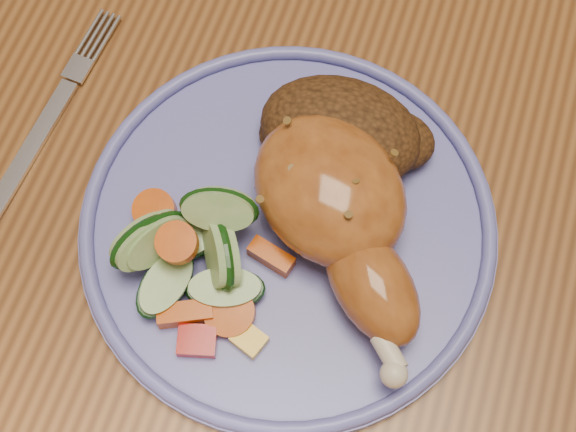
{
  "coord_description": "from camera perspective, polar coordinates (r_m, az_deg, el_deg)",
  "views": [
    {
      "loc": [
        0.02,
        -0.3,
        1.26
      ],
      "look_at": [
        -0.04,
        -0.11,
        0.78
      ],
      "focal_mm": 50.0,
      "sensor_mm": 36.0,
      "label": 1
    }
  ],
  "objects": [
    {
      "name": "ground",
      "position": [
        1.3,
        3.35,
        -9.19
      ],
      "size": [
        4.0,
        4.0,
        0.0
      ],
      "primitive_type": "plane",
      "color": "#512F1B",
      "rests_on": "ground"
    },
    {
      "name": "rice_pilaf",
      "position": [
        0.55,
        4.0,
        5.93
      ],
      "size": [
        0.12,
        0.08,
        0.05
      ],
      "color": "#442711",
      "rests_on": "plate"
    },
    {
      "name": "dining_table",
      "position": [
        0.67,
        6.45,
        3.9
      ],
      "size": [
        0.9,
        1.4,
        0.75
      ],
      "color": "brown",
      "rests_on": "ground"
    },
    {
      "name": "vegetable_pile",
      "position": [
        0.52,
        -6.98,
        -2.81
      ],
      "size": [
        0.12,
        0.12,
        0.06
      ],
      "color": "#A50A05",
      "rests_on": "plate"
    },
    {
      "name": "fork",
      "position": [
        0.61,
        -16.62,
        6.72
      ],
      "size": [
        0.03,
        0.16,
        0.0
      ],
      "color": "silver",
      "rests_on": "dining_table"
    },
    {
      "name": "plate",
      "position": [
        0.55,
        0.0,
        -0.84
      ],
      "size": [
        0.28,
        0.28,
        0.01
      ],
      "primitive_type": "cylinder",
      "color": "#5C5DB0",
      "rests_on": "dining_table"
    },
    {
      "name": "plate_rim",
      "position": [
        0.54,
        0.0,
        -0.41
      ],
      "size": [
        0.28,
        0.28,
        0.01
      ],
      "primitive_type": "torus",
      "color": "#5C5DB0",
      "rests_on": "plate"
    },
    {
      "name": "chicken_leg",
      "position": [
        0.51,
        3.7,
        0.26
      ],
      "size": [
        0.16,
        0.18,
        0.06
      ],
      "color": "#A75A23",
      "rests_on": "plate"
    }
  ]
}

